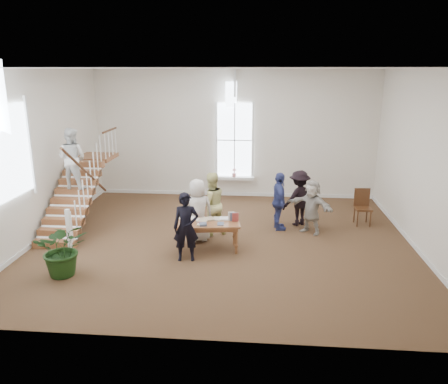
# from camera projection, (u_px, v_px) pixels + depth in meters

# --- Properties ---
(ground) EXTENTS (10.00, 10.00, 0.00)m
(ground) POSITION_uv_depth(u_px,v_px,m) (224.00, 241.00, 11.79)
(ground) COLOR #402619
(ground) RESTS_ON ground
(room_shell) EXTENTS (10.49, 10.00, 10.00)m
(room_shell) POSITION_uv_depth(u_px,v_px,m) (234.00, 185.00, 15.90)
(room_shell) COLOR silver
(room_shell) RESTS_ON ground
(staircase) EXTENTS (1.10, 4.10, 2.92)m
(staircase) POSITION_uv_depth(u_px,v_px,m) (74.00, 173.00, 12.43)
(staircase) COLOR brown
(staircase) RESTS_ON ground
(library_table) EXTENTS (1.69, 1.01, 0.81)m
(library_table) POSITION_uv_depth(u_px,v_px,m) (207.00, 225.00, 11.06)
(library_table) COLOR brown
(library_table) RESTS_ON ground
(police_officer) EXTENTS (0.67, 0.49, 1.69)m
(police_officer) POSITION_uv_depth(u_px,v_px,m) (186.00, 227.00, 10.42)
(police_officer) COLOR black
(police_officer) RESTS_ON ground
(elderly_woman) EXTENTS (0.98, 0.83, 1.71)m
(elderly_woman) POSITION_uv_depth(u_px,v_px,m) (198.00, 210.00, 11.61)
(elderly_woman) COLOR silver
(elderly_woman) RESTS_ON ground
(person_yellow) EXTENTS (1.08, 1.00, 1.78)m
(person_yellow) POSITION_uv_depth(u_px,v_px,m) (211.00, 204.00, 12.05)
(person_yellow) COLOR #DED98B
(person_yellow) RESTS_ON ground
(woman_cluster_a) EXTENTS (0.56, 1.04, 1.69)m
(woman_cluster_a) POSITION_uv_depth(u_px,v_px,m) (279.00, 201.00, 12.45)
(woman_cluster_a) COLOR navy
(woman_cluster_a) RESTS_ON ground
(woman_cluster_b) EXTENTS (1.23, 1.09, 1.65)m
(woman_cluster_b) POSITION_uv_depth(u_px,v_px,m) (299.00, 198.00, 12.83)
(woman_cluster_b) COLOR black
(woman_cluster_b) RESTS_ON ground
(woman_cluster_c) EXTENTS (1.41, 1.22, 1.53)m
(woman_cluster_c) POSITION_uv_depth(u_px,v_px,m) (312.00, 207.00, 12.20)
(woman_cluster_c) COLOR #B4ACA2
(woman_cluster_c) RESTS_ON ground
(floor_plant) EXTENTS (1.42, 1.33, 1.26)m
(floor_plant) POSITION_uv_depth(u_px,v_px,m) (63.00, 249.00, 9.70)
(floor_plant) COLOR #163310
(floor_plant) RESTS_ON ground
(side_chair) EXTENTS (0.49, 0.49, 1.07)m
(side_chair) POSITION_uv_depth(u_px,v_px,m) (362.00, 204.00, 12.98)
(side_chair) COLOR #341C0E
(side_chair) RESTS_ON ground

